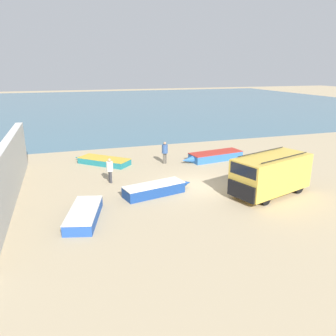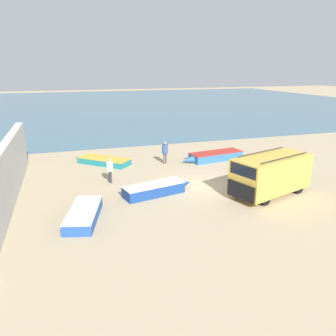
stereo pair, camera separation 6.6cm
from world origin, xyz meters
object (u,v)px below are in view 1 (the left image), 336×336
object	(u,v)px
fishing_rowboat_2	(157,189)
fisherman_0	(165,151)
fishing_rowboat_3	(85,213)
fisherman_1	(110,168)
parked_van	(271,174)
fishing_rowboat_1	(103,161)
fishing_rowboat_0	(214,156)

from	to	relation	value
fishing_rowboat_2	fisherman_0	bearing A→B (deg)	55.60
fishing_rowboat_3	fisherman_1	bearing A→B (deg)	-7.33
fishing_rowboat_3	fisherman_1	xyz separation A→B (m)	(2.03, 5.04, 0.72)
parked_van	fishing_rowboat_2	bearing A→B (deg)	-35.24
parked_van	fishing_rowboat_1	bearing A→B (deg)	-65.33
fishing_rowboat_3	fisherman_0	bearing A→B (deg)	-24.93
parked_van	fisherman_0	bearing A→B (deg)	-81.48
parked_van	fishing_rowboat_0	world-z (taller)	parked_van
parked_van	fishing_rowboat_2	world-z (taller)	parked_van
parked_van	fishing_rowboat_2	distance (m)	6.87
fishing_rowboat_0	fisherman_1	world-z (taller)	fisherman_1
fisherman_0	fisherman_1	bearing A→B (deg)	104.65
parked_van	fishing_rowboat_0	xyz separation A→B (m)	(0.12, 7.98, -0.97)
fisherman_0	fisherman_1	xyz separation A→B (m)	(-4.81, -3.25, -0.06)
parked_van	fisherman_0	xyz separation A→B (m)	(-4.05, 8.24, -0.23)
parked_van	fishing_rowboat_1	xyz separation A→B (m)	(-8.77, 9.63, -1.04)
fishing_rowboat_3	fisherman_0	xyz separation A→B (m)	(6.84, 8.28, 0.77)
fishing_rowboat_2	fisherman_1	world-z (taller)	fisherman_1
fisherman_1	fishing_rowboat_3	bearing A→B (deg)	48.94
fishing_rowboat_2	fishing_rowboat_0	bearing A→B (deg)	29.03
fisherman_0	fishing_rowboat_0	bearing A→B (deg)	-112.83
parked_van	fishing_rowboat_2	size ratio (longest dim) A/B	1.20
fisherman_0	fishing_rowboat_1	bearing A→B (deg)	54.18
fisherman_0	fishing_rowboat_2	bearing A→B (deg)	139.07
parked_van	fishing_rowboat_2	xyz separation A→B (m)	(-6.49, 2.06, -0.96)
parked_van	fisherman_0	world-z (taller)	parked_van
parked_van	fishing_rowboat_3	xyz separation A→B (m)	(-10.88, -0.05, -1.01)
fishing_rowboat_2	fisherman_0	world-z (taller)	fisherman_0
fishing_rowboat_0	fisherman_0	size ratio (longest dim) A/B	3.11
fishing_rowboat_3	fisherman_1	world-z (taller)	fisherman_1
fishing_rowboat_2	parked_van	bearing A→B (deg)	-30.44
fishing_rowboat_0	fisherman_0	bearing A→B (deg)	-11.94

